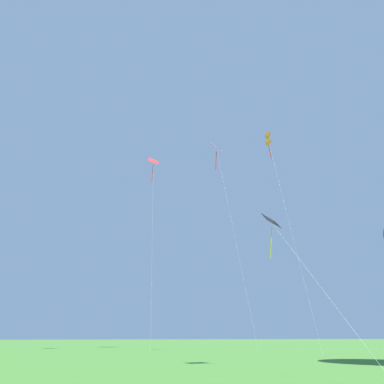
{
  "coord_description": "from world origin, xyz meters",
  "views": [
    {
      "loc": [
        -2.01,
        -2.25,
        1.49
      ],
      "look_at": [
        5.6,
        28.57,
        14.81
      ],
      "focal_mm": 32.28,
      "sensor_mm": 36.0,
      "label": 1
    }
  ],
  "objects": [
    {
      "name": "kite_pink_low",
      "position": [
        13.03,
        42.59,
        27.76
      ],
      "size": [
        2.67,
        10.63,
        29.85
      ],
      "color": "pink",
      "rests_on": "ground_plane"
    },
    {
      "name": "kite_orange_box",
      "position": [
        16.67,
        32.53,
        24.83
      ],
      "size": [
        2.08,
        8.87,
        25.93
      ],
      "color": "orange",
      "rests_on": "ground_plane"
    },
    {
      "name": "kite_black_large",
      "position": [
        7.7,
        16.3,
        7.61
      ],
      "size": [
        1.74,
        9.66,
        8.69
      ],
      "color": "black",
      "rests_on": "ground_plane"
    },
    {
      "name": "kite_red_high",
      "position": [
        2.97,
        40.25,
        22.63
      ],
      "size": [
        1.67,
        5.36,
        24.7
      ],
      "color": "red",
      "rests_on": "ground_plane"
    }
  ]
}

